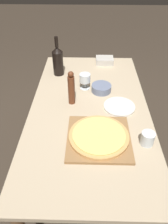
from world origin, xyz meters
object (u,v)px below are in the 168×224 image
at_px(wine_glass, 85,79).
at_px(small_bowl, 101,88).
at_px(pepper_mill, 71,88).
at_px(wine_bottle, 58,61).
at_px(pizza, 99,136).

bearing_deg(wine_glass, small_bowl, -17.18).
height_order(pepper_mill, small_bowl, pepper_mill).
relative_size(wine_bottle, wine_glass, 2.64).
relative_size(pizza, small_bowl, 2.34).
bearing_deg(small_bowl, pepper_mill, -144.65).
bearing_deg(wine_bottle, pepper_mill, -71.10).
xyz_separation_m(wine_glass, small_bowl, (0.13, -0.04, -0.06)).
bearing_deg(wine_bottle, pizza, -67.17).
bearing_deg(wine_bottle, wine_glass, -43.58).
bearing_deg(pizza, wine_glass, 99.65).
bearing_deg(pizza, small_bowl, 86.26).
relative_size(pepper_mill, wine_glass, 2.02).
relative_size(pizza, pepper_mill, 1.41).
distance_m(pizza, pepper_mill, 0.41).
relative_size(pizza, wine_bottle, 1.08).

